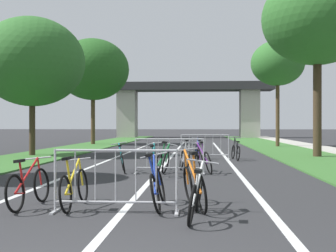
{
  "coord_description": "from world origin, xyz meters",
  "views": [
    {
      "loc": [
        1.26,
        -3.51,
        1.44
      ],
      "look_at": [
        -0.01,
        14.62,
        1.41
      ],
      "focal_mm": 46.89,
      "sensor_mm": 36.0,
      "label": 1
    }
  ],
  "objects_px": {
    "tree_right_maple_mid": "(317,19)",
    "crowd_barrier_second": "(170,157)",
    "tree_left_pine_near": "(32,62)",
    "bicycle_green_3": "(162,162)",
    "bicycle_blue_0": "(158,187)",
    "bicycle_teal_1": "(155,160)",
    "bicycle_orange_7": "(194,186)",
    "bicycle_black_5": "(236,152)",
    "bicycle_purple_2": "(204,160)",
    "crowd_barrier_nearest": "(115,182)",
    "bicycle_silver_6": "(185,160)",
    "crowd_barrier_third": "(205,147)",
    "bicycle_blue_10": "(197,151)",
    "bicycle_red_9": "(29,187)",
    "bicycle_white_8": "(196,197)",
    "tree_right_cypress_far": "(278,63)",
    "tree_left_oak_mid": "(93,70)",
    "bicycle_yellow_4": "(74,187)",
    "bicycle_teal_11": "(122,161)"
  },
  "relations": [
    {
      "from": "bicycle_blue_0",
      "to": "bicycle_green_3",
      "type": "height_order",
      "value": "bicycle_green_3"
    },
    {
      "from": "bicycle_white_8",
      "to": "bicycle_teal_11",
      "type": "bearing_deg",
      "value": 114.55
    },
    {
      "from": "bicycle_teal_1",
      "to": "bicycle_blue_0",
      "type": "bearing_deg",
      "value": -84.42
    },
    {
      "from": "bicycle_yellow_4",
      "to": "bicycle_red_9",
      "type": "xyz_separation_m",
      "value": [
        -0.81,
        -0.02,
        -0.0
      ]
    },
    {
      "from": "tree_right_maple_mid",
      "to": "bicycle_teal_11",
      "type": "bearing_deg",
      "value": -138.86
    },
    {
      "from": "crowd_barrier_second",
      "to": "bicycle_black_5",
      "type": "bearing_deg",
      "value": 65.94
    },
    {
      "from": "tree_right_maple_mid",
      "to": "bicycle_teal_1",
      "type": "distance_m",
      "value": 10.96
    },
    {
      "from": "crowd_barrier_second",
      "to": "bicycle_orange_7",
      "type": "height_order",
      "value": "crowd_barrier_second"
    },
    {
      "from": "tree_right_cypress_far",
      "to": "bicycle_red_9",
      "type": "height_order",
      "value": "tree_right_cypress_far"
    },
    {
      "from": "bicycle_purple_2",
      "to": "bicycle_yellow_4",
      "type": "height_order",
      "value": "bicycle_purple_2"
    },
    {
      "from": "bicycle_green_3",
      "to": "bicycle_black_5",
      "type": "bearing_deg",
      "value": 75.41
    },
    {
      "from": "tree_right_maple_mid",
      "to": "bicycle_green_3",
      "type": "bearing_deg",
      "value": -129.78
    },
    {
      "from": "bicycle_green_3",
      "to": "bicycle_teal_11",
      "type": "relative_size",
      "value": 1.03
    },
    {
      "from": "tree_right_cypress_far",
      "to": "crowd_barrier_third",
      "type": "xyz_separation_m",
      "value": [
        -4.94,
        -10.66,
        -5.01
      ]
    },
    {
      "from": "bicycle_orange_7",
      "to": "bicycle_white_8",
      "type": "xyz_separation_m",
      "value": [
        0.04,
        -0.87,
        -0.04
      ]
    },
    {
      "from": "bicycle_silver_6",
      "to": "bicycle_white_8",
      "type": "relative_size",
      "value": 1.06
    },
    {
      "from": "crowd_barrier_nearest",
      "to": "bicycle_teal_11",
      "type": "relative_size",
      "value": 1.29
    },
    {
      "from": "tree_left_pine_near",
      "to": "crowd_barrier_nearest",
      "type": "distance_m",
      "value": 14.86
    },
    {
      "from": "tree_right_maple_mid",
      "to": "bicycle_teal_11",
      "type": "distance_m",
      "value": 11.7
    },
    {
      "from": "tree_left_pine_near",
      "to": "bicycle_orange_7",
      "type": "bearing_deg",
      "value": -58.08
    },
    {
      "from": "tree_right_maple_mid",
      "to": "bicycle_blue_0",
      "type": "relative_size",
      "value": 4.92
    },
    {
      "from": "bicycle_red_9",
      "to": "bicycle_white_8",
      "type": "bearing_deg",
      "value": -10.43
    },
    {
      "from": "tree_left_oak_mid",
      "to": "bicycle_green_3",
      "type": "bearing_deg",
      "value": -70.86
    },
    {
      "from": "crowd_barrier_third",
      "to": "bicycle_blue_10",
      "type": "relative_size",
      "value": 1.27
    },
    {
      "from": "bicycle_yellow_4",
      "to": "bicycle_orange_7",
      "type": "bearing_deg",
      "value": 2.34
    },
    {
      "from": "tree_left_oak_mid",
      "to": "bicycle_white_8",
      "type": "bearing_deg",
      "value": -72.84
    },
    {
      "from": "tree_right_maple_mid",
      "to": "tree_right_cypress_far",
      "type": "relative_size",
      "value": 1.18
    },
    {
      "from": "crowd_barrier_third",
      "to": "bicycle_white_8",
      "type": "distance_m",
      "value": 11.99
    },
    {
      "from": "crowd_barrier_nearest",
      "to": "bicycle_silver_6",
      "type": "xyz_separation_m",
      "value": [
        0.93,
        6.32,
        -0.13
      ]
    },
    {
      "from": "tree_left_pine_near",
      "to": "bicycle_green_3",
      "type": "xyz_separation_m",
      "value": [
        6.73,
        -7.56,
        -4.01
      ]
    },
    {
      "from": "bicycle_teal_1",
      "to": "bicycle_orange_7",
      "type": "height_order",
      "value": "bicycle_orange_7"
    },
    {
      "from": "tree_left_oak_mid",
      "to": "crowd_barrier_third",
      "type": "bearing_deg",
      "value": -58.48
    },
    {
      "from": "tree_left_oak_mid",
      "to": "crowd_barrier_nearest",
      "type": "xyz_separation_m",
      "value": [
        6.44,
        -24.78,
        -5.04
      ]
    },
    {
      "from": "crowd_barrier_third",
      "to": "bicycle_green_3",
      "type": "bearing_deg",
      "value": -101.56
    },
    {
      "from": "bicycle_yellow_4",
      "to": "bicycle_silver_6",
      "type": "relative_size",
      "value": 0.96
    },
    {
      "from": "bicycle_green_3",
      "to": "bicycle_black_5",
      "type": "distance_m",
      "value": 6.42
    },
    {
      "from": "tree_right_cypress_far",
      "to": "bicycle_blue_0",
      "type": "bearing_deg",
      "value": -105.15
    },
    {
      "from": "bicycle_purple_2",
      "to": "bicycle_green_3",
      "type": "bearing_deg",
      "value": -154.7
    },
    {
      "from": "bicycle_blue_0",
      "to": "bicycle_silver_6",
      "type": "xyz_separation_m",
      "value": [
        0.28,
        5.89,
        0.01
      ]
    },
    {
      "from": "tree_right_maple_mid",
      "to": "crowd_barrier_second",
      "type": "height_order",
      "value": "tree_right_maple_mid"
    },
    {
      "from": "tree_right_maple_mid",
      "to": "crowd_barrier_third",
      "type": "relative_size",
      "value": 3.98
    },
    {
      "from": "crowd_barrier_nearest",
      "to": "bicycle_orange_7",
      "type": "relative_size",
      "value": 1.19
    },
    {
      "from": "tree_right_maple_mid",
      "to": "bicycle_white_8",
      "type": "bearing_deg",
      "value": -111.94
    },
    {
      "from": "tree_right_cypress_far",
      "to": "bicycle_teal_1",
      "type": "bearing_deg",
      "value": -112.46
    },
    {
      "from": "bicycle_red_9",
      "to": "bicycle_black_5",
      "type": "bearing_deg",
      "value": 71.08
    },
    {
      "from": "bicycle_blue_0",
      "to": "bicycle_green_3",
      "type": "distance_m",
      "value": 4.85
    },
    {
      "from": "bicycle_teal_1",
      "to": "bicycle_teal_11",
      "type": "distance_m",
      "value": 1.01
    },
    {
      "from": "tree_right_cypress_far",
      "to": "bicycle_red_9",
      "type": "distance_m",
      "value": 23.95
    },
    {
      "from": "bicycle_teal_1",
      "to": "bicycle_purple_2",
      "type": "bearing_deg",
      "value": -8.32
    },
    {
      "from": "bicycle_silver_6",
      "to": "bicycle_orange_7",
      "type": "distance_m",
      "value": 5.82
    }
  ]
}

